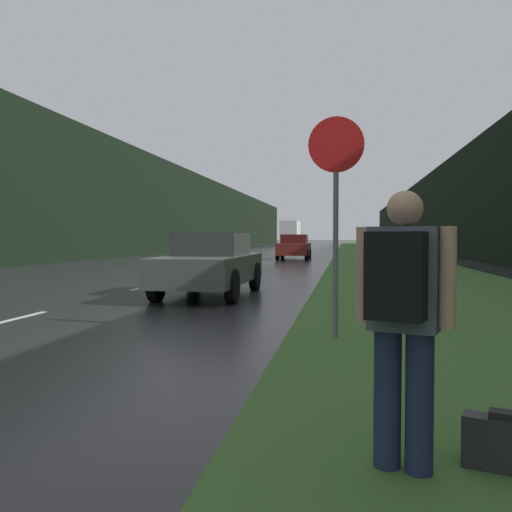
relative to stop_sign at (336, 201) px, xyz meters
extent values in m
cube|color=#386028|center=(2.34, 31.81, -1.82)|extent=(6.00, 240.00, 0.02)
cube|color=silver|center=(-5.24, 7.28, -1.83)|extent=(0.12, 3.00, 0.01)
cube|color=silver|center=(-5.24, 14.28, -1.83)|extent=(0.12, 3.00, 0.01)
cube|color=black|center=(-15.83, 41.81, 2.11)|extent=(2.00, 140.00, 7.89)
cube|color=black|center=(8.34, 41.81, 1.66)|extent=(2.00, 140.00, 6.97)
cylinder|color=slate|center=(0.00, 0.00, -0.73)|extent=(0.07, 0.07, 2.20)
cylinder|color=#B71414|center=(0.00, 0.00, 0.73)|extent=(0.73, 0.02, 0.73)
cylinder|color=#1E2847|center=(0.37, -4.04, -1.42)|extent=(0.16, 0.16, 0.82)
cylinder|color=#1E2847|center=(0.54, -4.10, -1.42)|extent=(0.16, 0.16, 0.82)
cube|color=#4C5666|center=(0.46, -4.07, -0.72)|extent=(0.42, 0.32, 0.59)
sphere|color=tan|center=(0.46, -4.07, -0.32)|extent=(0.20, 0.20, 0.20)
cylinder|color=tan|center=(0.23, -4.00, -0.70)|extent=(0.09, 0.09, 0.56)
cylinder|color=tan|center=(0.68, -4.15, -0.70)|extent=(0.09, 0.09, 0.56)
cube|color=black|center=(0.39, -4.26, -0.69)|extent=(0.34, 0.27, 0.47)
cube|color=#232326|center=(1.02, -3.99, -1.67)|extent=(0.47, 0.29, 0.32)
cube|color=black|center=(1.02, -3.99, -1.49)|extent=(0.19, 0.15, 0.04)
cube|color=#4C514C|center=(-2.95, 4.93, -1.21)|extent=(1.70, 4.55, 0.61)
cube|color=#2D302D|center=(-2.95, 5.16, -0.64)|extent=(1.45, 2.05, 0.52)
cylinder|color=black|center=(-2.14, 3.52, -1.48)|extent=(0.20, 0.71, 0.71)
cylinder|color=black|center=(-3.76, 3.52, -1.48)|extent=(0.20, 0.71, 0.71)
cylinder|color=black|center=(-2.14, 6.34, -1.48)|extent=(0.20, 0.71, 0.71)
cylinder|color=black|center=(-3.76, 6.34, -1.48)|extent=(0.20, 0.71, 0.71)
cube|color=maroon|center=(-2.95, 25.62, -1.19)|extent=(1.80, 4.08, 0.71)
cube|color=#40120F|center=(-2.95, 25.83, -0.57)|extent=(1.53, 1.83, 0.52)
cylinder|color=black|center=(-2.10, 24.36, -1.51)|extent=(0.20, 0.65, 0.65)
cylinder|color=black|center=(-3.80, 24.36, -1.51)|extent=(0.20, 0.65, 0.65)
cylinder|color=black|center=(-2.10, 26.89, -1.51)|extent=(0.20, 0.65, 0.65)
cylinder|color=black|center=(-3.80, 26.89, -1.51)|extent=(0.20, 0.65, 0.65)
cube|color=gray|center=(-7.53, 73.42, -0.22)|extent=(2.24, 2.52, 2.42)
cube|color=silver|center=(-7.53, 68.96, 0.19)|extent=(2.36, 6.40, 3.23)
cylinder|color=black|center=(-8.66, 73.16, -1.38)|extent=(0.28, 0.90, 0.90)
cylinder|color=black|center=(-6.41, 73.16, -1.38)|extent=(0.28, 0.90, 0.90)
cylinder|color=black|center=(-8.66, 67.36, -1.38)|extent=(0.28, 0.90, 0.90)
cylinder|color=black|center=(-6.41, 67.36, -1.38)|extent=(0.28, 0.90, 0.90)
camera|label=1|loc=(0.13, -7.22, -0.49)|focal=38.00mm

